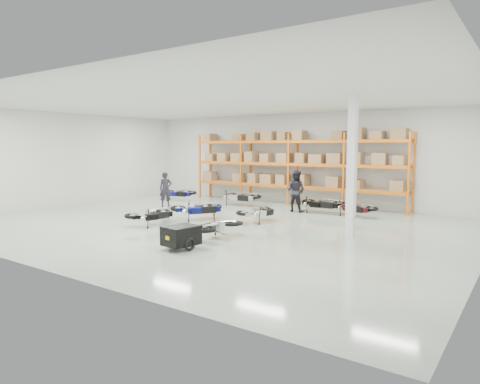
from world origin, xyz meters
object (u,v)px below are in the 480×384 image
Objects in this scene: moto_silver_left at (258,210)px; moto_back_b at (240,194)px; moto_back_a at (178,191)px; moto_black_far_left at (151,212)px; moto_blue_centre at (198,206)px; moto_back_c at (322,201)px; moto_touring_right at (216,223)px; person_back at (296,191)px; moto_back_d at (356,205)px; trailer at (181,236)px; person_left at (166,189)px.

moto_back_b reaches higher than moto_silver_left.
moto_black_far_left is at bearing -157.44° from moto_back_a.
moto_silver_left is at bearing -137.19° from moto_back_b.
moto_blue_centre is 1.14× the size of moto_silver_left.
moto_back_b is (3.82, 0.30, 0.04)m from moto_back_a.
moto_blue_centre is at bearing -167.59° from moto_back_b.
moto_back_a is 8.12m from moto_back_c.
moto_back_c is at bearing -100.62° from moto_back_a.
moto_back_b is at bearing 121.47° from moto_touring_right.
moto_black_far_left is 6.64m from person_back.
moto_back_c is 1.10× the size of moto_back_d.
moto_silver_left is 1.00× the size of trailer.
moto_silver_left reaches higher than trailer.
moto_black_far_left is at bearing -176.56° from moto_back_b.
person_left is at bearing 146.02° from trailer.
moto_back_d is 2.72m from person_back.
moto_back_c is at bearing 95.14° from trailer.
moto_back_b is at bearing 112.05° from moto_back_d.
moto_back_c is 0.94× the size of person_back.
moto_black_far_left is (-0.56, -1.95, -0.05)m from moto_blue_centre.
moto_blue_centre is 4.64m from person_back.
person_left is (1.02, -1.97, 0.32)m from moto_back_a.
moto_black_far_left is 7.35m from moto_back_a.
moto_black_far_left is 1.03× the size of moto_back_d.
person_back is (5.97, 2.03, 0.09)m from person_left.
moto_black_far_left is 6.30m from moto_back_b.
person_left reaches higher than moto_silver_left.
moto_blue_centre reaches higher than moto_silver_left.
trailer is 8.47m from moto_back_d.
moto_silver_left is 0.89× the size of moto_back_b.
trailer is at bearing 175.34° from moto_back_c.
moto_back_d is at bearing -104.81° from moto_blue_centre.
moto_blue_centre is 4.88m from trailer.
person_back reaches higher than person_left.
moto_back_b is (-3.78, 6.74, 0.04)m from moto_touring_right.
person_back is at bearing 97.62° from moto_touring_right.
moto_back_d is (2.60, 3.32, -0.00)m from moto_silver_left.
moto_back_d is at bearing -178.18° from person_back.
moto_blue_centre is 1.09× the size of person_left.
moto_back_d is at bearing -122.53° from moto_black_far_left.
moto_black_far_left reaches higher than moto_back_d.
moto_back_a reaches higher than moto_silver_left.
person_back reaches higher than moto_silver_left.
trailer is (0.54, -4.90, -0.10)m from moto_silver_left.
moto_back_c is 7.46m from person_left.
moto_touring_right is 6.93m from moto_back_d.
moto_silver_left is at bearing -124.09° from moto_blue_centre.
person_left is at bearing -165.56° from moto_back_a.
person_back is (2.73, 6.04, 0.42)m from moto_black_far_left.
moto_black_far_left is 3.38m from moto_touring_right.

